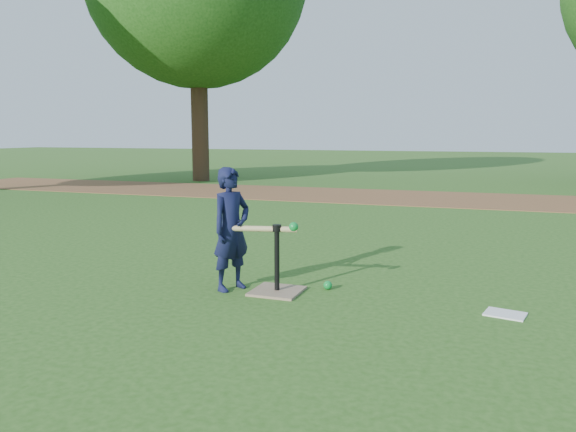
% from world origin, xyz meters
% --- Properties ---
extents(ground, '(80.00, 80.00, 0.00)m').
position_xyz_m(ground, '(0.00, 0.00, 0.00)').
color(ground, '#285116').
rests_on(ground, ground).
extents(dirt_strip, '(24.00, 3.00, 0.01)m').
position_xyz_m(dirt_strip, '(0.00, 7.50, 0.01)').
color(dirt_strip, brown).
rests_on(dirt_strip, ground).
extents(child, '(0.41, 0.48, 1.11)m').
position_xyz_m(child, '(-0.17, -0.42, 0.56)').
color(child, '#111433').
rests_on(child, ground).
extents(wiffle_ball_ground, '(0.08, 0.08, 0.08)m').
position_xyz_m(wiffle_ball_ground, '(0.66, -0.14, 0.04)').
color(wiffle_ball_ground, '#0C852E').
rests_on(wiffle_ball_ground, ground).
extents(clipboard, '(0.34, 0.29, 0.01)m').
position_xyz_m(clipboard, '(2.16, -0.38, 0.01)').
color(clipboard, white).
rests_on(clipboard, ground).
extents(batting_tee, '(0.44, 0.44, 0.61)m').
position_xyz_m(batting_tee, '(0.25, -0.38, 0.11)').
color(batting_tee, '#8D7359').
rests_on(batting_tee, ground).
extents(swing_action, '(0.68, 0.19, 0.12)m').
position_xyz_m(swing_action, '(0.16, -0.42, 0.58)').
color(swing_action, tan).
rests_on(swing_action, ground).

